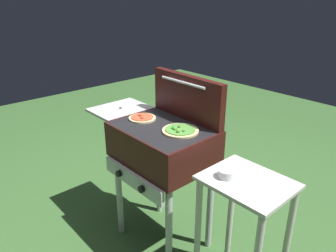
{
  "coord_description": "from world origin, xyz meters",
  "views": [
    {
      "loc": [
        1.45,
        -1.25,
        1.7
      ],
      "look_at": [
        0.05,
        0.0,
        0.92
      ],
      "focal_mm": 34.67,
      "sensor_mm": 36.0,
      "label": 1
    }
  ],
  "objects_px": {
    "grill": "(161,146)",
    "pizza_veggie": "(180,130)",
    "topping_bowl_near": "(227,174)",
    "pizza_pepperoni": "(142,118)",
    "prep_table": "(244,218)"
  },
  "relations": [
    {
      "from": "pizza_pepperoni",
      "to": "topping_bowl_near",
      "type": "bearing_deg",
      "value": -3.01
    },
    {
      "from": "pizza_pepperoni",
      "to": "pizza_veggie",
      "type": "distance_m",
      "value": 0.33
    },
    {
      "from": "pizza_pepperoni",
      "to": "pizza_veggie",
      "type": "xyz_separation_m",
      "value": [
        0.32,
        0.04,
        -0.0
      ]
    },
    {
      "from": "grill",
      "to": "pizza_pepperoni",
      "type": "xyz_separation_m",
      "value": [
        -0.18,
        -0.01,
        0.15
      ]
    },
    {
      "from": "pizza_veggie",
      "to": "topping_bowl_near",
      "type": "relative_size",
      "value": 2.44
    },
    {
      "from": "grill",
      "to": "prep_table",
      "type": "relative_size",
      "value": 1.19
    },
    {
      "from": "topping_bowl_near",
      "to": "pizza_veggie",
      "type": "bearing_deg",
      "value": 169.18
    },
    {
      "from": "grill",
      "to": "pizza_pepperoni",
      "type": "relative_size",
      "value": 5.25
    },
    {
      "from": "pizza_pepperoni",
      "to": "prep_table",
      "type": "bearing_deg",
      "value": 1.13
    },
    {
      "from": "grill",
      "to": "pizza_veggie",
      "type": "bearing_deg",
      "value": 12.05
    },
    {
      "from": "pizza_veggie",
      "to": "topping_bowl_near",
      "type": "xyz_separation_m",
      "value": [
        0.44,
        -0.08,
        -0.08
      ]
    },
    {
      "from": "pizza_veggie",
      "to": "topping_bowl_near",
      "type": "bearing_deg",
      "value": -10.82
    },
    {
      "from": "grill",
      "to": "prep_table",
      "type": "bearing_deg",
      "value": 0.37
    },
    {
      "from": "prep_table",
      "to": "pizza_veggie",
      "type": "bearing_deg",
      "value": 177.12
    },
    {
      "from": "pizza_veggie",
      "to": "topping_bowl_near",
      "type": "distance_m",
      "value": 0.45
    }
  ]
}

